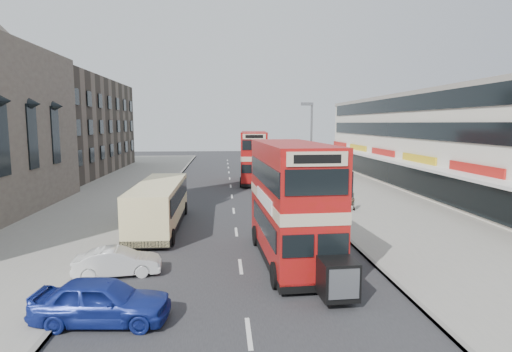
# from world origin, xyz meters

# --- Properties ---
(ground) EXTENTS (160.00, 160.00, 0.00)m
(ground) POSITION_xyz_m (0.00, 0.00, 0.00)
(ground) COLOR #28282B
(ground) RESTS_ON ground
(road_surface) EXTENTS (12.00, 90.00, 0.01)m
(road_surface) POSITION_xyz_m (0.00, 20.00, 0.01)
(road_surface) COLOR #28282B
(road_surface) RESTS_ON ground
(pavement_right) EXTENTS (12.00, 90.00, 0.15)m
(pavement_right) POSITION_xyz_m (12.00, 20.00, 0.07)
(pavement_right) COLOR gray
(pavement_right) RESTS_ON ground
(pavement_left) EXTENTS (12.00, 90.00, 0.15)m
(pavement_left) POSITION_xyz_m (-12.00, 20.00, 0.07)
(pavement_left) COLOR gray
(pavement_left) RESTS_ON ground
(kerb_left) EXTENTS (0.20, 90.00, 0.16)m
(kerb_left) POSITION_xyz_m (-6.10, 20.00, 0.07)
(kerb_left) COLOR gray
(kerb_left) RESTS_ON ground
(kerb_right) EXTENTS (0.20, 90.00, 0.16)m
(kerb_right) POSITION_xyz_m (6.10, 20.00, 0.07)
(kerb_right) COLOR gray
(kerb_right) RESTS_ON ground
(brick_terrace) EXTENTS (14.00, 28.00, 12.00)m
(brick_terrace) POSITION_xyz_m (-22.00, 38.00, 6.00)
(brick_terrace) COLOR #66594C
(brick_terrace) RESTS_ON ground
(commercial_row) EXTENTS (9.90, 46.20, 9.30)m
(commercial_row) POSITION_xyz_m (19.95, 22.00, 4.70)
(commercial_row) COLOR beige
(commercial_row) RESTS_ON ground
(street_lamp) EXTENTS (1.00, 0.20, 8.12)m
(street_lamp) POSITION_xyz_m (6.52, 18.00, 4.78)
(street_lamp) COLOR slate
(street_lamp) RESTS_ON ground
(bus_main) EXTENTS (3.14, 9.80, 5.37)m
(bus_main) POSITION_xyz_m (2.40, 2.57, 2.83)
(bus_main) COLOR black
(bus_main) RESTS_ON ground
(bus_second) EXTENTS (3.20, 9.83, 5.34)m
(bus_second) POSITION_xyz_m (2.56, 28.15, 2.81)
(bus_second) COLOR black
(bus_second) RESTS_ON ground
(coach) EXTENTS (2.59, 9.87, 2.61)m
(coach) POSITION_xyz_m (-4.67, 9.32, 1.54)
(coach) COLOR black
(coach) RESTS_ON ground
(car_left_near) EXTENTS (4.51, 2.11, 1.49)m
(car_left_near) POSITION_xyz_m (-4.69, -2.92, 0.75)
(car_left_near) COLOR navy
(car_left_near) RESTS_ON ground
(car_left_front) EXTENTS (3.69, 1.66, 1.18)m
(car_left_front) POSITION_xyz_m (-5.25, 1.35, 0.59)
(car_left_front) COLOR white
(car_left_front) RESTS_ON ground
(car_right_a) EXTENTS (5.33, 2.64, 1.49)m
(car_right_a) POSITION_xyz_m (4.49, 13.81, 0.75)
(car_right_a) COLOR maroon
(car_right_a) RESTS_ON ground
(car_right_b) EXTENTS (4.17, 2.26, 1.11)m
(car_right_b) POSITION_xyz_m (4.75, 20.60, 0.56)
(car_right_b) COLOR #BE4413
(car_right_b) RESTS_ON ground
(car_right_c) EXTENTS (3.90, 1.98, 1.27)m
(car_right_c) POSITION_xyz_m (4.66, 30.81, 0.64)
(car_right_c) COLOR #5E9DBD
(car_right_c) RESTS_ON ground
(pedestrian_near) EXTENTS (0.77, 0.66, 1.77)m
(pedestrian_near) POSITION_xyz_m (8.37, 12.74, 1.04)
(pedestrian_near) COLOR gray
(pedestrian_near) RESTS_ON pavement_right
(pedestrian_far) EXTENTS (1.22, 0.85, 1.93)m
(pedestrian_far) POSITION_xyz_m (7.92, 29.90, 1.11)
(pedestrian_far) COLOR gray
(pedestrian_far) RESTS_ON pavement_right
(cyclist) EXTENTS (0.69, 1.55, 2.20)m
(cyclist) POSITION_xyz_m (3.99, 21.72, 0.80)
(cyclist) COLOR gray
(cyclist) RESTS_ON ground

